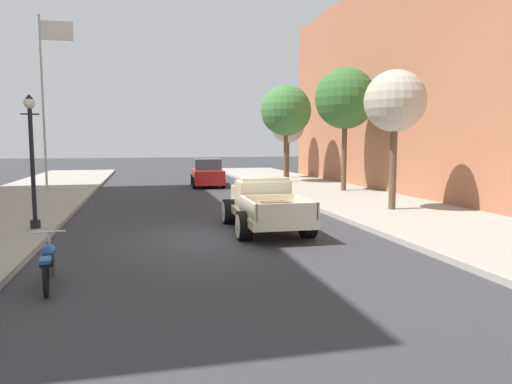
# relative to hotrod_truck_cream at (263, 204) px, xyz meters

# --- Properties ---
(ground_plane) EXTENTS (140.00, 140.00, 0.00)m
(ground_plane) POSITION_rel_hotrod_truck_cream_xyz_m (-1.59, -1.25, -0.75)
(ground_plane) COLOR #333338
(sidewalk_right) EXTENTS (5.50, 64.00, 0.15)m
(sidewalk_right) POSITION_rel_hotrod_truck_cream_xyz_m (5.66, -1.25, -0.68)
(sidewalk_right) COLOR #9E998E
(sidewalk_right) RESTS_ON ground
(building_right_storefront) EXTENTS (12.00, 28.00, 11.27)m
(building_right_storefront) POSITION_rel_hotrod_truck_cream_xyz_m (14.41, 7.84, 4.88)
(building_right_storefront) COLOR #A86647
(building_right_storefront) RESTS_ON ground
(hotrod_truck_cream) EXTENTS (2.26, 4.97, 1.58)m
(hotrod_truck_cream) POSITION_rel_hotrod_truck_cream_xyz_m (0.00, 0.00, 0.00)
(hotrod_truck_cream) COLOR beige
(hotrod_truck_cream) RESTS_ON ground
(motorcycle_parked) EXTENTS (0.62, 2.11, 0.93)m
(motorcycle_parked) POSITION_rel_hotrod_truck_cream_xyz_m (-5.29, -4.70, -0.31)
(motorcycle_parked) COLOR black
(motorcycle_parked) RESTS_ON ground
(car_background_red) EXTENTS (2.05, 4.39, 1.65)m
(car_background_red) POSITION_rel_hotrod_truck_cream_xyz_m (0.15, 14.32, 0.01)
(car_background_red) COLOR #AD1E1E
(car_background_red) RESTS_ON ground
(street_lamp_near) EXTENTS (0.50, 0.32, 3.85)m
(street_lamp_near) POSITION_rel_hotrod_truck_cream_xyz_m (-6.65, 0.81, 1.63)
(street_lamp_near) COLOR black
(street_lamp_near) RESTS_ON sidewalk_left
(flagpole) EXTENTS (1.74, 0.16, 9.16)m
(flagpole) POSITION_rel_hotrod_truck_cream_xyz_m (-8.46, 13.53, 5.02)
(flagpole) COLOR #B2B2B7
(flagpole) RESTS_ON sidewalk_left
(street_tree_nearest) EXTENTS (2.26, 2.26, 5.12)m
(street_tree_nearest) POSITION_rel_hotrod_truck_cream_xyz_m (5.47, 1.97, 3.35)
(street_tree_nearest) COLOR brown
(street_tree_nearest) RESTS_ON sidewalk_right
(street_tree_second) EXTENTS (3.10, 3.10, 6.26)m
(street_tree_second) POSITION_rel_hotrod_truck_cream_xyz_m (6.54, 8.82, 4.09)
(street_tree_second) COLOR brown
(street_tree_second) RESTS_ON sidewalk_right
(street_tree_third) EXTENTS (3.18, 3.18, 6.06)m
(street_tree_third) POSITION_rel_hotrod_truck_cream_xyz_m (5.25, 14.92, 3.85)
(street_tree_third) COLOR brown
(street_tree_third) RESTS_ON sidewalk_right
(street_tree_farthest) EXTENTS (2.36, 2.36, 4.80)m
(street_tree_farthest) POSITION_rel_hotrod_truck_cream_xyz_m (6.45, 18.43, 2.98)
(street_tree_farthest) COLOR brown
(street_tree_farthest) RESTS_ON sidewalk_right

